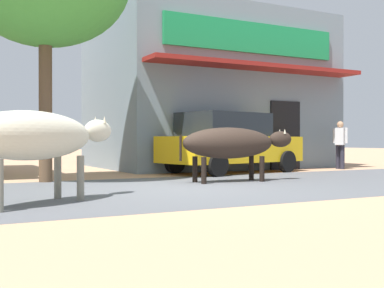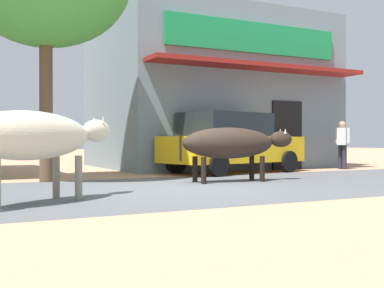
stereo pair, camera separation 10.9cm
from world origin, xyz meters
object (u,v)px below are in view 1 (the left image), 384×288
Objects in this scene: cow_near_brown at (35,136)px; cow_far_dark at (232,144)px; pedestrian_by_shop at (340,141)px; parked_hatchback_car at (229,142)px.

cow_near_brown is 4.80m from cow_far_dark.
pedestrian_by_shop is (5.52, 2.45, 0.04)m from cow_far_dark.
pedestrian_by_shop reaches higher than cow_far_dark.
cow_near_brown reaches higher than cow_far_dark.
parked_hatchback_car is at bearing 179.05° from pedestrian_by_shop.
parked_hatchback_car is at bearing 59.11° from cow_far_dark.
parked_hatchback_car is 7.37m from cow_near_brown.
cow_far_dark is at bearing -156.11° from pedestrian_by_shop.
cow_near_brown is (-5.93, -4.39, 0.11)m from parked_hatchback_car.
cow_far_dark is (-1.50, -2.51, -0.01)m from parked_hatchback_car.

